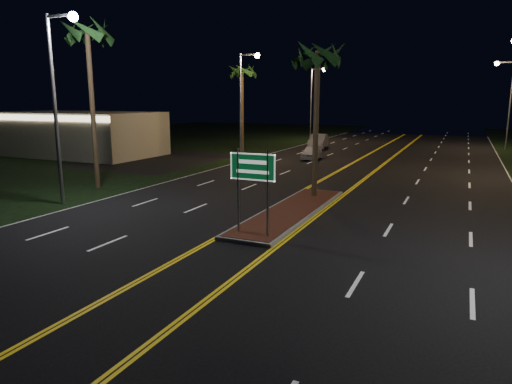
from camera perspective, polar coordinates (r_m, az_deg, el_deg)
The scene contains 14 objects.
ground at distance 14.93m, azimuth -4.97°, elevation -8.59°, with size 120.00×120.00×0.00m, color black.
grass_left at distance 52.68m, azimuth -20.33°, elevation 5.18°, with size 40.00×110.00×0.01m, color black.
median_island at distance 21.02m, azimuth 4.42°, elevation -2.41°, with size 2.25×10.25×0.17m.
highway_sign at distance 16.74m, azimuth -0.42°, elevation 2.16°, with size 1.80×0.08×3.20m.
commercial_building at distance 46.16m, azimuth -21.32°, elevation 6.82°, with size 15.00×8.12×4.00m.
streetlight_left_near at distance 23.90m, azimuth -23.39°, elevation 11.86°, with size 1.91×0.44×9.00m.
streetlight_left_mid at distance 40.23m, azimuth -1.45°, elevation 12.23°, with size 1.91×0.44×9.00m.
streetlight_left_far at distance 58.87m, azimuth 7.27°, elevation 11.90°, with size 1.91×0.44×9.00m.
streetlight_right_far at distance 54.32m, azimuth 28.88°, elevation 10.64°, with size 1.91×0.44×9.00m.
palm_median at distance 23.83m, azimuth 7.72°, elevation 16.57°, with size 2.40×2.40×8.30m.
palm_left_near at distance 28.26m, azimuth -20.34°, elevation 18.04°, with size 2.40×2.40×9.80m.
palm_left_far at distance 44.86m, azimuth -1.76°, elevation 14.82°, with size 2.40×2.40×8.80m.
car_near at distance 40.14m, azimuth 6.97°, elevation 5.10°, with size 1.86×4.34×1.45m, color silver.
car_far at distance 49.34m, azimuth 7.79°, elevation 6.44°, with size 2.28×5.33×1.78m, color #AFAFB9.
Camera 1 is at (6.95, -12.19, 5.11)m, focal length 32.00 mm.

